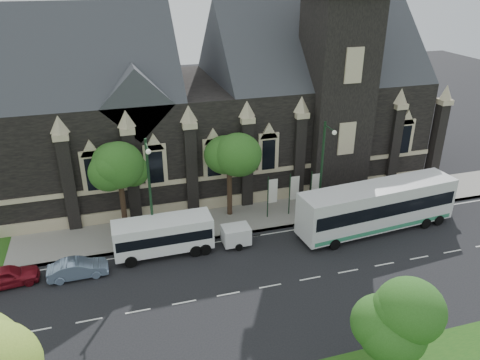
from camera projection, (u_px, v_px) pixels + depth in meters
name	position (u px, v px, depth m)	size (l,w,h in m)	color
ground	(228.00, 294.00, 31.22)	(160.00, 160.00, 0.00)	black
sidewalk	(199.00, 225.00, 39.45)	(80.00, 5.00, 0.15)	gray
museum	(227.00, 100.00, 45.45)	(40.00, 17.70, 29.90)	black
tree_park_east	(398.00, 312.00, 22.77)	(3.40, 3.40, 6.28)	black
tree_walk_right	(231.00, 153.00, 38.93)	(4.08, 4.08, 7.80)	black
tree_walk_left	(121.00, 166.00, 36.62)	(3.91, 3.91, 7.64)	black
street_lamp_near	(323.00, 168.00, 37.83)	(0.36, 1.88, 9.00)	#16311C
street_lamp_mid	(150.00, 189.00, 34.21)	(0.36, 1.88, 9.00)	#16311C
banner_flag_left	(271.00, 194.00, 39.68)	(0.90, 0.10, 4.00)	#16311C
banner_flag_center	(293.00, 191.00, 40.19)	(0.90, 0.10, 4.00)	#16311C
banner_flag_right	(314.00, 188.00, 40.71)	(0.90, 0.10, 4.00)	#16311C
tour_coach	(377.00, 206.00, 38.04)	(13.87, 4.09, 3.99)	silver
shuttle_bus	(163.00, 234.00, 35.04)	(7.43, 2.65, 2.86)	white
box_trailer	(236.00, 235.00, 36.31)	(3.08, 1.80, 1.64)	silver
sedan	(78.00, 268.00, 32.71)	(1.44, 4.12, 1.36)	#748AA8
car_far_red	(7.00, 276.00, 31.83)	(1.70, 4.22, 1.44)	maroon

